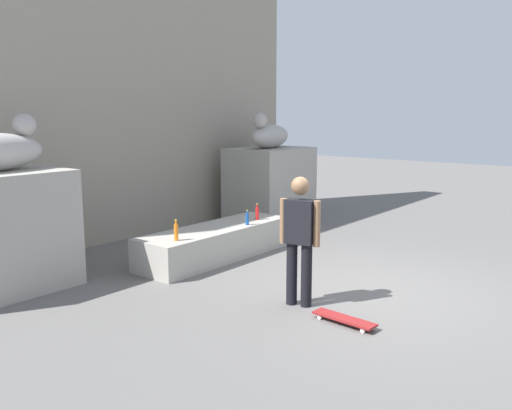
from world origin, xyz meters
The scene contains 10 objects.
ground_plane centered at (0.00, 0.00, 0.00)m, with size 40.00×40.00×0.00m, color #605E5B.
facade_wall centered at (0.00, 5.45, 3.43)m, with size 9.72×0.60×6.85m, color gray.
pedestal_right centered at (3.12, 4.04, 0.83)m, with size 1.82×1.35×1.66m, color #A39E93.
statue_reclining_right centered at (3.08, 4.03, 1.95)m, with size 1.69×0.91×0.78m.
ledge_block centered at (0.00, 2.84, 0.27)m, with size 3.01×0.90×0.54m, color #A39E93.
skater centered at (-1.04, 0.44, 0.92)m, with size 0.28×0.53×1.67m.
skateboard centered at (-1.24, -0.34, 0.06)m, with size 0.26×0.81×0.08m.
bottle_orange centered at (-1.10, 2.64, 0.67)m, with size 0.07×0.07×0.33m.
bottle_blue centered at (0.46, 2.53, 0.64)m, with size 0.06×0.06×0.26m.
bottle_red centered at (0.93, 2.68, 0.66)m, with size 0.06×0.06×0.29m.
Camera 1 is at (-6.64, -3.29, 2.47)m, focal length 38.16 mm.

